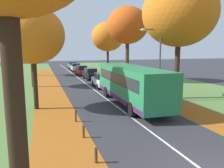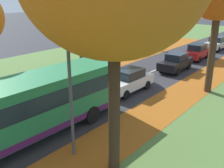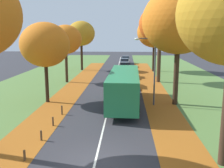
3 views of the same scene
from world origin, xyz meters
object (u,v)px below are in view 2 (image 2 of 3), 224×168
(tree_left_mid, at_px, (80,7))
(streetlamp_right, at_px, (64,72))
(car_red_third_in_line, at_px, (197,52))
(bus, at_px, (31,104))
(car_silver_fourth_in_line, at_px, (217,43))
(car_black_following, at_px, (176,62))
(car_white_lead, at_px, (128,80))

(tree_left_mid, distance_m, streetlamp_right, 14.78)
(car_red_third_in_line, bearing_deg, tree_left_mid, -127.33)
(bus, bearing_deg, car_silver_fourth_in_line, 90.24)
(streetlamp_right, bearing_deg, car_silver_fourth_in_line, 95.16)
(tree_left_mid, xyz_separation_m, bus, (7.63, -10.90, -3.83))
(streetlamp_right, bearing_deg, bus, -176.59)
(car_black_following, xyz_separation_m, car_silver_fourth_in_line, (-0.29, 12.09, 0.00))
(car_white_lead, height_order, car_black_following, same)
(car_silver_fourth_in_line, bearing_deg, tree_left_mid, -114.62)
(bus, distance_m, car_silver_fourth_in_line, 27.31)
(bus, xyz_separation_m, car_white_lead, (-0.06, 8.10, -0.89))
(car_silver_fourth_in_line, bearing_deg, streetlamp_right, -84.84)
(car_red_third_in_line, bearing_deg, car_silver_fourth_in_line, 90.13)
(tree_left_mid, relative_size, car_silver_fourth_in_line, 1.75)
(bus, height_order, car_silver_fourth_in_line, bus)
(car_black_following, height_order, car_silver_fourth_in_line, same)
(car_black_following, relative_size, car_silver_fourth_in_line, 1.00)
(bus, distance_m, car_black_following, 15.23)
(car_white_lead, xyz_separation_m, car_red_third_in_line, (-0.03, 12.68, 0.00))
(car_silver_fourth_in_line, bearing_deg, car_white_lead, -89.85)
(tree_left_mid, bearing_deg, car_silver_fourth_in_line, 65.38)
(bus, bearing_deg, tree_left_mid, 124.98)
(streetlamp_right, xyz_separation_m, car_white_lead, (-2.40, 7.96, -2.92))
(car_red_third_in_line, bearing_deg, car_black_following, -87.12)
(car_white_lead, bearing_deg, tree_left_mid, 159.66)
(tree_left_mid, bearing_deg, car_red_third_in_line, 52.67)
(car_red_third_in_line, height_order, car_silver_fourth_in_line, same)
(bus, relative_size, car_red_third_in_line, 2.45)
(tree_left_mid, relative_size, car_black_following, 1.75)
(bus, xyz_separation_m, car_red_third_in_line, (-0.10, 20.77, -0.89))
(car_white_lead, distance_m, car_silver_fourth_in_line, 19.20)
(tree_left_mid, xyz_separation_m, car_silver_fourth_in_line, (7.51, 16.40, -4.72))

